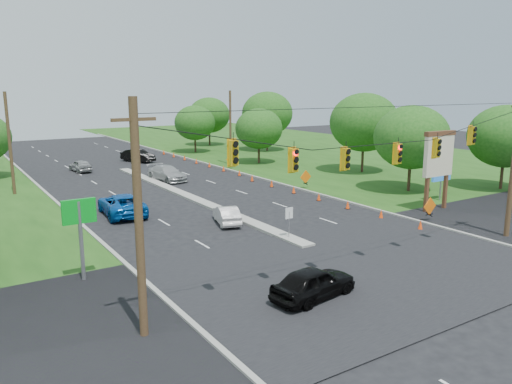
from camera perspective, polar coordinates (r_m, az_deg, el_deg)
ground at (r=27.02m, az=11.42°, el=-8.52°), size 160.00×160.00×0.00m
grass_right at (r=61.83m, az=18.61°, el=2.55°), size 40.00×160.00×0.06m
cross_street at (r=27.02m, az=11.42°, el=-8.52°), size 160.00×14.00×0.02m
curb_left at (r=49.52m, az=-23.10°, el=0.04°), size 0.25×110.00×0.16m
curb_right at (r=56.34m, az=-2.48°, el=2.31°), size 0.25×110.00×0.16m
median at (r=43.91m, az=-7.94°, el=-0.51°), size 1.00×34.00×0.18m
median_sign at (r=30.94m, az=3.80°, el=-2.85°), size 0.55×0.06×2.05m
signal_span at (r=25.02m, az=13.39°, el=1.57°), size 25.60×0.32×9.00m
utility_pole_far_left at (r=48.55m, az=-26.32°, el=4.94°), size 0.28×0.28×9.00m
utility_pole_far_right at (r=61.29m, az=-2.94°, el=7.31°), size 0.28×0.28×9.00m
pylon_sign at (r=40.62m, az=20.17°, el=3.61°), size 5.90×2.30×6.12m
cone_0 at (r=35.01m, az=18.28°, el=-3.58°), size 0.32×0.32×0.70m
cone_1 at (r=37.22m, az=14.11°, el=-2.44°), size 0.32×0.32×0.70m
cone_2 at (r=39.61m, az=10.44°, el=-1.42°), size 0.32×0.32×0.70m
cone_3 at (r=42.16m, az=7.20°, el=-0.52°), size 0.32×0.32×0.70m
cone_4 at (r=44.84m, az=4.33°, el=0.28°), size 0.32×0.32×0.70m
cone_5 at (r=47.62m, az=1.80°, el=0.99°), size 0.32×0.32×0.70m
cone_6 at (r=50.49m, az=-0.45°, el=1.61°), size 0.32×0.32×0.70m
cone_7 at (r=53.74m, az=-1.91°, el=2.23°), size 0.32×0.32×0.70m
cone_8 at (r=56.74m, az=-3.72°, el=2.72°), size 0.32×0.32×0.70m
cone_9 at (r=59.78m, az=-5.36°, el=3.16°), size 0.32×0.32×0.70m
cone_10 at (r=62.88m, az=-6.83°, el=3.55°), size 0.32×0.32×0.70m
cone_11 at (r=66.02m, az=-8.17°, el=3.91°), size 0.32×0.32×0.70m
cone_12 at (r=69.19m, az=-9.38°, el=4.23°), size 0.32×0.32×0.70m
cone_13 at (r=72.39m, az=-10.49°, el=4.52°), size 0.32×0.32×0.70m
work_sign_0 at (r=37.07m, az=19.25°, el=-1.63°), size 1.27×0.58×1.37m
work_sign_1 at (r=46.76m, az=5.70°, el=1.66°), size 1.27×0.58×1.37m
work_sign_2 at (r=58.23m, az=-2.89°, el=3.70°), size 1.27×0.58×1.37m
tree_7 at (r=46.98m, az=17.36°, el=5.99°), size 6.72×6.72×7.84m
tree_8 at (r=56.61m, az=12.25°, el=7.79°), size 7.56×7.56×8.82m
tree_9 at (r=62.27m, az=0.34°, el=7.25°), size 5.88×5.88×6.86m
tree_10 at (r=74.92m, az=1.30°, el=8.96°), size 7.56×7.56×8.82m
tree_11 at (r=82.37m, az=-5.38°, el=8.74°), size 6.72×6.72×7.84m
tree_12 at (r=73.48m, az=-7.02°, el=7.85°), size 5.88×5.88×6.86m
tree_13 at (r=51.19m, az=26.64°, el=5.72°), size 6.72×6.72×7.84m
black_sedan at (r=22.80m, az=6.60°, el=-10.26°), size 4.56×2.40×1.48m
white_sedan at (r=34.80m, az=-3.37°, el=-2.61°), size 2.40×4.04×1.26m
blue_pickup at (r=38.33m, az=-15.10°, el=-1.38°), size 3.14×6.02×1.62m
silver_car_far at (r=51.69m, az=-10.13°, el=2.13°), size 2.88×5.52×1.53m
silver_car_oncoming at (r=59.74m, az=-19.42°, el=2.86°), size 1.96×4.15×1.37m
dark_car_receding at (r=65.75m, az=-13.35°, el=4.07°), size 3.46×5.16×1.61m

